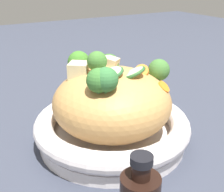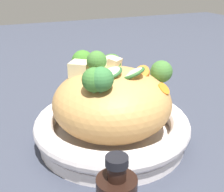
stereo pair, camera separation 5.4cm
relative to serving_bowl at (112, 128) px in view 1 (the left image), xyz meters
The scene contains 8 objects.
ground_plane 0.03m from the serving_bowl, ahead, with size 3.00×3.00×0.00m, color #363B49.
serving_bowl is the anchor object (origin of this frame).
noodle_heap 0.05m from the serving_bowl, 14.39° to the right, with size 0.22×0.22×0.13m.
broccoli_florets 0.12m from the serving_bowl, 80.84° to the left, with size 0.19×0.20×0.08m.
carrot_coins 0.11m from the serving_bowl, 119.03° to the right, with size 0.09×0.13×0.05m.
zucchini_slices 0.11m from the serving_bowl, 89.68° to the right, with size 0.13×0.09×0.04m.
chicken_chunks 0.12m from the serving_bowl, 40.61° to the left, with size 0.05×0.11×0.03m.
chopsticks_pair 0.32m from the serving_bowl, 21.55° to the right, with size 0.06×0.20×0.01m.
Camera 1 is at (-0.43, 0.25, 0.30)m, focal length 47.67 mm.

